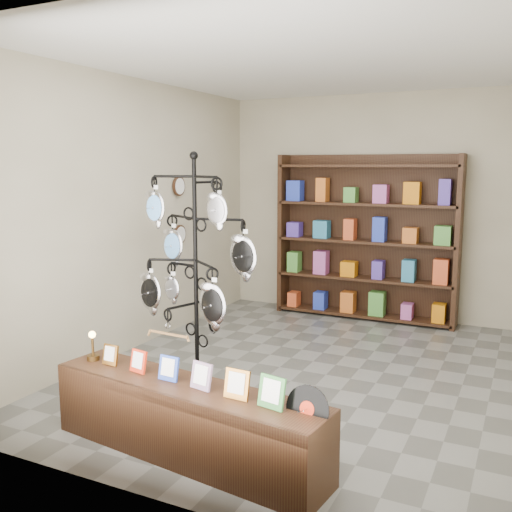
% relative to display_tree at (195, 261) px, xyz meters
% --- Properties ---
extents(ground, '(5.00, 5.00, 0.00)m').
position_rel_display_tree_xyz_m(ground, '(0.56, 1.09, -1.25)').
color(ground, slate).
rests_on(ground, ground).
extents(room_envelope, '(5.00, 5.00, 5.00)m').
position_rel_display_tree_xyz_m(room_envelope, '(0.56, 1.09, 0.60)').
color(room_envelope, '#BCB297').
rests_on(room_envelope, ground).
extents(display_tree, '(1.11, 1.04, 2.17)m').
position_rel_display_tree_xyz_m(display_tree, '(0.00, 0.00, 0.00)').
color(display_tree, black).
rests_on(display_tree, ground).
extents(front_shelf, '(2.21, 0.71, 0.77)m').
position_rel_display_tree_xyz_m(front_shelf, '(0.44, -0.86, -0.98)').
color(front_shelf, black).
rests_on(front_shelf, ground).
extents(back_shelving, '(2.42, 0.36, 2.20)m').
position_rel_display_tree_xyz_m(back_shelving, '(0.56, 3.39, -0.22)').
color(back_shelving, black).
rests_on(back_shelving, ground).
extents(wall_clocks, '(0.03, 0.24, 0.84)m').
position_rel_display_tree_xyz_m(wall_clocks, '(-1.41, 1.89, 0.25)').
color(wall_clocks, black).
rests_on(wall_clocks, ground).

